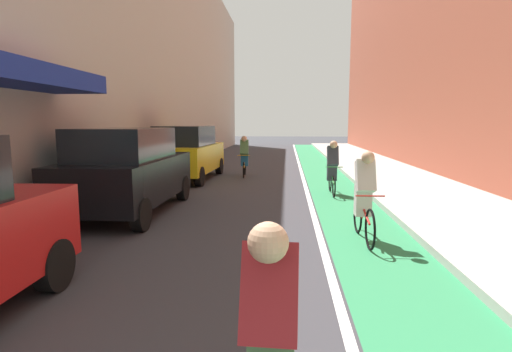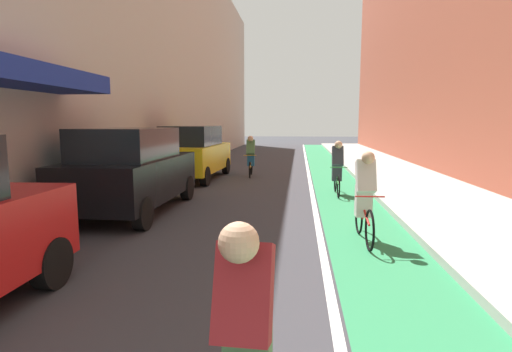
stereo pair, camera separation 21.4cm
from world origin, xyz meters
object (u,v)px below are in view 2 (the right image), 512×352
Objects in this scene: parked_suv_yellow_cab at (194,152)px; cyclist_far at (251,155)px; cyclist_trailing at (337,168)px; cyclist_mid at (365,197)px; cyclist_lead at (245,344)px; parked_suv_black at (131,170)px.

parked_suv_yellow_cab reaches higher than cyclist_far.
parked_suv_yellow_cab is at bearing 151.24° from cyclist_trailing.
cyclist_mid is 8.98m from cyclist_far.
parked_suv_yellow_cab is at bearing 106.24° from cyclist_lead.
parked_suv_black is 2.56× the size of cyclist_trailing.
cyclist_mid is 1.03× the size of cyclist_far.
cyclist_far is (2.02, 1.00, -0.17)m from parked_suv_yellow_cab.
cyclist_mid is 4.69m from cyclist_trailing.
cyclist_lead is 13.45m from cyclist_far.
cyclist_trailing is at bearing -28.76° from parked_suv_yellow_cab.
parked_suv_yellow_cab is 2.65× the size of cyclist_trailing.
cyclist_lead is 1.00× the size of cyclist_trailing.
cyclist_far is at bearing 73.00° from parked_suv_black.
cyclist_mid is 1.04× the size of cyclist_trailing.
cyclist_mid is at bearing 73.38° from cyclist_lead.
cyclist_trailing is 4.80m from cyclist_far.
parked_suv_black is 2.46× the size of cyclist_mid.
cyclist_far is at bearing 26.27° from parked_suv_yellow_cab.
cyclist_far is at bearing 109.79° from cyclist_mid.
cyclist_lead is (3.60, -12.35, -0.21)m from parked_suv_yellow_cab.
parked_suv_black is at bearing 118.10° from cyclist_lead.
parked_suv_yellow_cab is at bearing -153.73° from cyclist_far.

